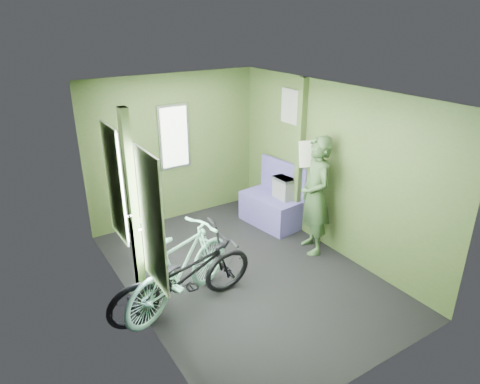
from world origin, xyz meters
The scene contains 6 objects.
room centered at (-0.04, 0.04, 1.44)m, with size 4.00×4.02×2.31m.
bicycle_black centered at (-0.97, -0.26, 0.00)m, with size 0.61×1.75×0.92m, color black.
bicycle_mint centered at (-0.95, -0.16, 0.00)m, with size 0.46×1.63×0.98m, color #8DE2C5.
passenger centered at (1.13, -0.01, 0.83)m, with size 0.58×0.74×1.65m.
waste_box centered at (1.26, 0.80, 0.40)m, with size 0.24×0.33×0.80m, color slate.
bench_seat centered at (1.15, 0.95, 0.30)m, with size 0.65×1.01×1.00m.
Camera 1 is at (-2.57, -3.92, 3.11)m, focal length 32.00 mm.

